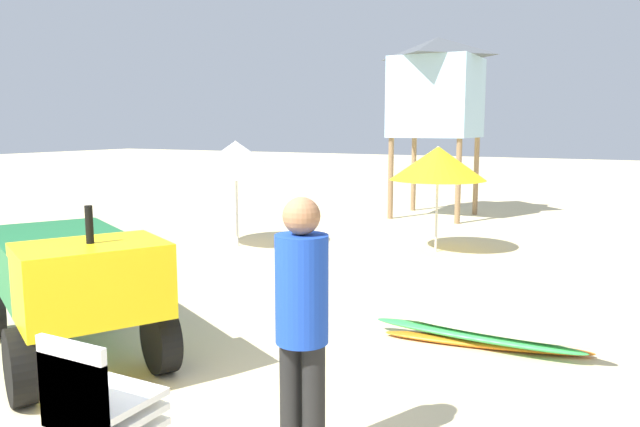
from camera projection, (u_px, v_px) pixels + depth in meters
utility_cart at (71, 275)px, 5.52m from camera, size 2.81×2.26×1.50m
stacked_plastic_chairs at (93, 408)px, 3.30m from camera, size 0.48×0.48×1.02m
surfboard_pile at (486, 336)px, 5.85m from camera, size 2.21×0.58×0.24m
lifeguard_near_left at (302, 317)px, 3.66m from camera, size 0.32×0.32×1.70m
lifeguard_tower at (437, 87)px, 13.99m from camera, size 1.98×1.98×4.10m
beach_umbrella_left at (438, 163)px, 10.18m from camera, size 1.60×1.60×1.78m
beach_umbrella_mid at (236, 159)px, 10.68m from camera, size 1.76×1.76×1.86m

